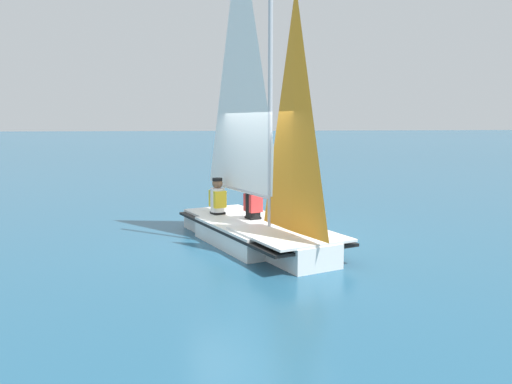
% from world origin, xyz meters
% --- Properties ---
extents(ground_plane, '(260.00, 260.00, 0.00)m').
position_xyz_m(ground_plane, '(0.00, 0.00, 0.00)').
color(ground_plane, '#235675').
extents(sailboat_main, '(4.45, 2.84, 6.20)m').
position_xyz_m(sailboat_main, '(-0.04, -0.01, 0.94)').
color(sailboat_main, white).
rests_on(sailboat_main, ground_plane).
extents(sailor_helm, '(0.41, 0.38, 1.16)m').
position_xyz_m(sailor_helm, '(-0.44, 0.01, 0.62)').
color(sailor_helm, black).
rests_on(sailor_helm, ground_plane).
extents(sailor_crew, '(0.41, 0.38, 1.16)m').
position_xyz_m(sailor_crew, '(-1.09, -0.63, 0.63)').
color(sailor_crew, black).
rests_on(sailor_crew, ground_plane).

